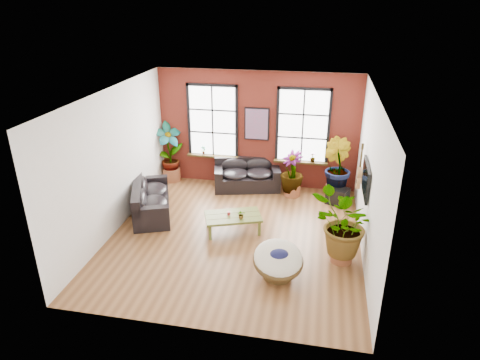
{
  "coord_description": "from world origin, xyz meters",
  "views": [
    {
      "loc": [
        1.86,
        -8.91,
        5.47
      ],
      "look_at": [
        0.0,
        0.6,
        1.25
      ],
      "focal_mm": 32.0,
      "sensor_mm": 36.0,
      "label": 1
    }
  ],
  "objects_px": {
    "papasan_chair": "(278,260)",
    "sofa_left": "(149,200)",
    "sofa_back": "(247,175)",
    "coffee_table": "(233,217)"
  },
  "relations": [
    {
      "from": "papasan_chair",
      "to": "sofa_left",
      "type": "bearing_deg",
      "value": 132.13
    },
    {
      "from": "sofa_back",
      "to": "coffee_table",
      "type": "xyz_separation_m",
      "value": [
        0.13,
        -2.68,
        -0.02
      ]
    },
    {
      "from": "sofa_back",
      "to": "coffee_table",
      "type": "bearing_deg",
      "value": -100.79
    },
    {
      "from": "sofa_back",
      "to": "coffee_table",
      "type": "relative_size",
      "value": 1.37
    },
    {
      "from": "sofa_back",
      "to": "sofa_left",
      "type": "height_order",
      "value": "sofa_back"
    },
    {
      "from": "sofa_back",
      "to": "sofa_left",
      "type": "bearing_deg",
      "value": -150.19
    },
    {
      "from": "sofa_back",
      "to": "papasan_chair",
      "type": "xyz_separation_m",
      "value": [
        1.44,
        -4.36,
        0.0
      ]
    },
    {
      "from": "sofa_left",
      "to": "papasan_chair",
      "type": "bearing_deg",
      "value": -141.73
    },
    {
      "from": "sofa_left",
      "to": "coffee_table",
      "type": "height_order",
      "value": "sofa_left"
    },
    {
      "from": "sofa_left",
      "to": "coffee_table",
      "type": "bearing_deg",
      "value": -123.4
    }
  ]
}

